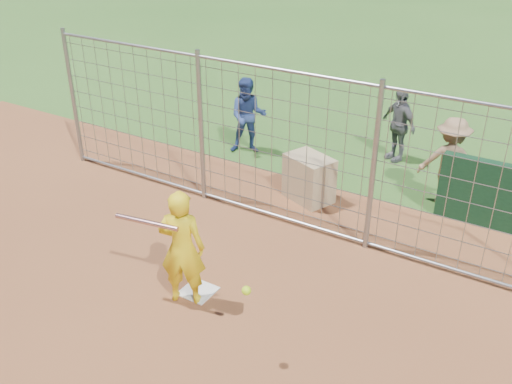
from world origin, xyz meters
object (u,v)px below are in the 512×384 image
Objects in this scene: bystander_b at (398,124)px; bystander_c at (450,162)px; equipment_bin at (309,178)px; batter at (182,248)px; bystander_a at (248,116)px.

bystander_c reaches higher than bystander_b.
batter is at bearing -70.52° from equipment_bin.
bystander_b is (2.70, 1.22, -0.04)m from bystander_a.
bystander_a is at bearing 170.44° from equipment_bin.
equipment_bin is (-0.71, -2.41, -0.34)m from bystander_b.
batter is 1.04× the size of bystander_c.
bystander_b is at bearing -57.89° from bystander_c.
batter is 3.35m from equipment_bin.
batter is 4.89m from bystander_a.
batter is 2.01× the size of equipment_bin.
bystander_a reaches higher than bystander_b.
bystander_a is 1.93× the size of equipment_bin.
equipment_bin is at bearing -76.52° from bystander_b.
bystander_c is at bearing -139.19° from batter.
batter is at bearing -68.31° from bystander_b.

